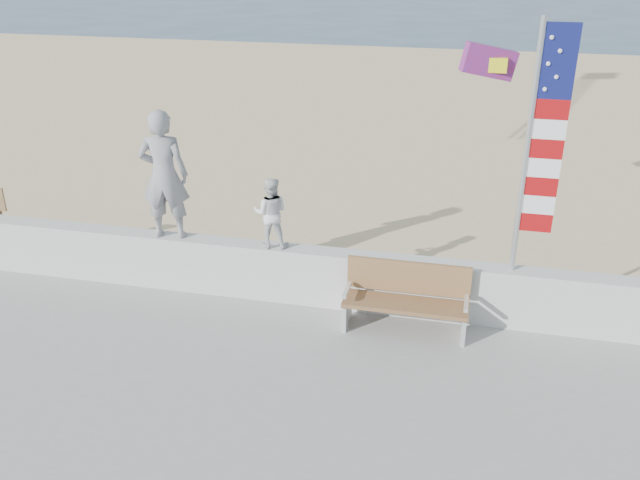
# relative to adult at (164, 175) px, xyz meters

# --- Properties ---
(ground) EXTENTS (220.00, 220.00, 0.00)m
(ground) POSITION_rel_adult_xyz_m (2.31, -2.00, -2.10)
(ground) COLOR #304961
(ground) RESTS_ON ground
(sand) EXTENTS (90.00, 40.00, 0.08)m
(sand) POSITION_rel_adult_xyz_m (2.31, 7.00, -2.06)
(sand) COLOR beige
(sand) RESTS_ON ground
(seawall) EXTENTS (30.00, 0.35, 0.90)m
(seawall) POSITION_rel_adult_xyz_m (2.31, 0.00, -1.47)
(seawall) COLOR silver
(seawall) RESTS_ON boardwalk
(adult) EXTENTS (0.82, 0.61, 2.05)m
(adult) POSITION_rel_adult_xyz_m (0.00, 0.00, 0.00)
(adult) COLOR gray
(adult) RESTS_ON seawall
(child) EXTENTS (0.60, 0.50, 1.11)m
(child) POSITION_rel_adult_xyz_m (1.70, 0.00, -0.47)
(child) COLOR silver
(child) RESTS_ON seawall
(bench) EXTENTS (1.80, 0.57, 1.00)m
(bench) POSITION_rel_adult_xyz_m (3.85, -0.45, -1.42)
(bench) COLOR brown
(bench) RESTS_ON boardwalk
(flag) EXTENTS (0.50, 0.08, 3.50)m
(flag) POSITION_rel_adult_xyz_m (5.42, -0.00, 0.89)
(flag) COLOR silver
(flag) RESTS_ON seawall
(parafoil_kite) EXTENTS (1.10, 0.60, 0.73)m
(parafoil_kite) POSITION_rel_adult_xyz_m (4.76, 4.16, 1.20)
(parafoil_kite) COLOR red
(parafoil_kite) RESTS_ON ground
(sign) EXTENTS (0.32, 0.07, 1.46)m
(sign) POSITION_rel_adult_xyz_m (-3.31, 0.26, -1.16)
(sign) COLOR brown
(sign) RESTS_ON sand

